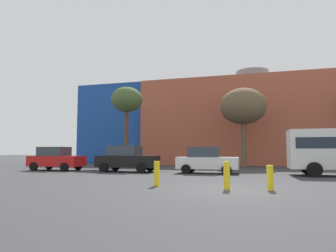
% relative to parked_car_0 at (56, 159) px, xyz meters
% --- Properties ---
extents(ground_plane, '(200.00, 200.00, 0.00)m').
position_rel_parked_car_0_xyz_m(ground_plane, '(13.63, -8.42, -0.89)').
color(ground_plane, '#38383A').
extents(building_backdrop, '(41.81, 13.98, 11.50)m').
position_rel_parked_car_0_xyz_m(building_backdrop, '(14.64, 18.82, 3.92)').
color(building_backdrop, '#B2563D').
rests_on(building_backdrop, ground_plane).
extents(parked_car_0, '(4.11, 2.02, 1.78)m').
position_rel_parked_car_0_xyz_m(parked_car_0, '(0.00, 0.00, 0.00)').
color(parked_car_0, red).
rests_on(parked_car_0, ground_plane).
extents(parked_car_1, '(4.29, 2.10, 1.86)m').
position_rel_parked_car_0_xyz_m(parked_car_1, '(5.87, -0.00, 0.04)').
color(parked_car_1, black).
rests_on(parked_car_1, ground_plane).
extents(parked_car_2, '(3.98, 1.95, 1.72)m').
position_rel_parked_car_0_xyz_m(parked_car_2, '(11.59, 0.00, -0.03)').
color(parked_car_2, white).
rests_on(parked_car_2, ground_plane).
extents(bare_tree_0, '(4.19, 4.19, 7.27)m').
position_rel_parked_car_0_xyz_m(bare_tree_0, '(13.74, 8.37, 4.65)').
color(bare_tree_0, brown).
rests_on(bare_tree_0, ground_plane).
extents(bare_tree_2, '(2.97, 2.97, 7.54)m').
position_rel_parked_car_0_xyz_m(bare_tree_2, '(3.11, 6.14, 5.32)').
color(bare_tree_2, brown).
rests_on(bare_tree_2, ground_plane).
extents(bollard_yellow_0, '(0.24, 0.24, 1.05)m').
position_rel_parked_car_0_xyz_m(bollard_yellow_0, '(13.60, -8.43, -0.36)').
color(bollard_yellow_0, yellow).
rests_on(bollard_yellow_0, ground_plane).
extents(bollard_yellow_1, '(0.24, 0.24, 1.03)m').
position_rel_parked_car_0_xyz_m(bollard_yellow_1, '(10.68, -7.94, -0.37)').
color(bollard_yellow_1, yellow).
rests_on(bollard_yellow_1, ground_plane).
extents(bollard_yellow_2, '(0.24, 0.24, 0.92)m').
position_rel_parked_car_0_xyz_m(bollard_yellow_2, '(15.15, -8.18, -0.43)').
color(bollard_yellow_2, yellow).
rests_on(bollard_yellow_2, ground_plane).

